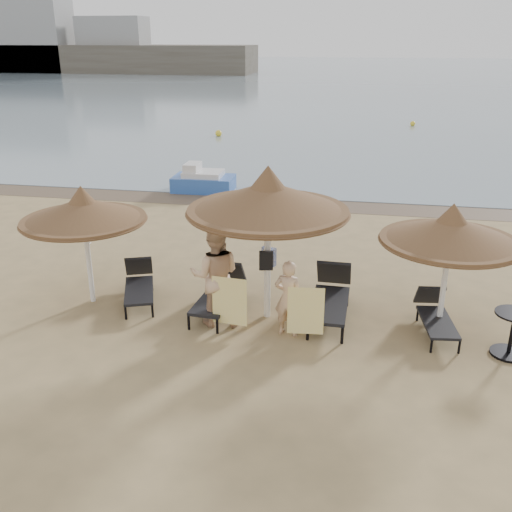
{
  "coord_description": "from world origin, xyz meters",
  "views": [
    {
      "loc": [
        1.77,
        -9.03,
        5.27
      ],
      "look_at": [
        -0.13,
        1.2,
        1.25
      ],
      "focal_mm": 40.0,
      "sensor_mm": 36.0,
      "label": 1
    }
  ],
  "objects_px": {
    "lounger_near_left": "(220,291)",
    "side_table": "(512,335)",
    "lounger_far_right": "(435,314)",
    "person_right": "(289,292)",
    "palapa_center": "(268,199)",
    "lounger_far_left": "(139,283)",
    "palapa_right": "(451,231)",
    "lounger_near_right": "(331,295)",
    "pedal_boat": "(203,181)",
    "person_left": "(215,268)",
    "palapa_left": "(83,211)"
  },
  "relations": [
    {
      "from": "lounger_far_right",
      "to": "side_table",
      "type": "height_order",
      "value": "side_table"
    },
    {
      "from": "lounger_far_left",
      "to": "lounger_far_right",
      "type": "relative_size",
      "value": 1.09
    },
    {
      "from": "palapa_right",
      "to": "lounger_far_right",
      "type": "xyz_separation_m",
      "value": [
        -0.09,
        0.0,
        -1.68
      ]
    },
    {
      "from": "palapa_left",
      "to": "lounger_far_left",
      "type": "bearing_deg",
      "value": 17.67
    },
    {
      "from": "palapa_right",
      "to": "lounger_far_right",
      "type": "relative_size",
      "value": 1.52
    },
    {
      "from": "palapa_right",
      "to": "person_right",
      "type": "height_order",
      "value": "palapa_right"
    },
    {
      "from": "person_right",
      "to": "palapa_center",
      "type": "bearing_deg",
      "value": -40.62
    },
    {
      "from": "lounger_far_left",
      "to": "lounger_near_left",
      "type": "distance_m",
      "value": 1.82
    },
    {
      "from": "palapa_left",
      "to": "lounger_far_right",
      "type": "xyz_separation_m",
      "value": [
        7.0,
        0.01,
        -1.67
      ]
    },
    {
      "from": "side_table",
      "to": "lounger_far_right",
      "type": "bearing_deg",
      "value": 149.6
    },
    {
      "from": "palapa_center",
      "to": "lounger_near_left",
      "type": "relative_size",
      "value": 1.58
    },
    {
      "from": "lounger_far_right",
      "to": "palapa_right",
      "type": "bearing_deg",
      "value": -7.92
    },
    {
      "from": "lounger_far_right",
      "to": "palapa_center",
      "type": "bearing_deg",
      "value": 173.5
    },
    {
      "from": "lounger_near_right",
      "to": "pedal_boat",
      "type": "relative_size",
      "value": 0.97
    },
    {
      "from": "lounger_far_left",
      "to": "lounger_near_left",
      "type": "relative_size",
      "value": 0.93
    },
    {
      "from": "lounger_near_left",
      "to": "lounger_near_right",
      "type": "relative_size",
      "value": 0.93
    },
    {
      "from": "palapa_center",
      "to": "lounger_near_right",
      "type": "relative_size",
      "value": 1.46
    },
    {
      "from": "palapa_center",
      "to": "palapa_right",
      "type": "bearing_deg",
      "value": 0.46
    },
    {
      "from": "lounger_near_right",
      "to": "person_left",
      "type": "distance_m",
      "value": 2.42
    },
    {
      "from": "lounger_near_left",
      "to": "person_left",
      "type": "xyz_separation_m",
      "value": [
        0.08,
        -0.63,
        0.79
      ]
    },
    {
      "from": "lounger_near_left",
      "to": "lounger_far_right",
      "type": "xyz_separation_m",
      "value": [
        4.25,
        -0.14,
        -0.06
      ]
    },
    {
      "from": "palapa_center",
      "to": "lounger_far_left",
      "type": "relative_size",
      "value": 1.69
    },
    {
      "from": "lounger_near_left",
      "to": "side_table",
      "type": "distance_m",
      "value": 5.52
    },
    {
      "from": "lounger_far_left",
      "to": "side_table",
      "type": "distance_m",
      "value": 7.34
    },
    {
      "from": "palapa_center",
      "to": "lounger_far_left",
      "type": "bearing_deg",
      "value": 173.56
    },
    {
      "from": "lounger_far_right",
      "to": "person_right",
      "type": "height_order",
      "value": "person_right"
    },
    {
      "from": "lounger_near_right",
      "to": "person_right",
      "type": "distance_m",
      "value": 1.3
    },
    {
      "from": "palapa_center",
      "to": "pedal_boat",
      "type": "bearing_deg",
      "value": 112.75
    },
    {
      "from": "palapa_center",
      "to": "lounger_far_right",
      "type": "height_order",
      "value": "palapa_center"
    },
    {
      "from": "lounger_near_right",
      "to": "side_table",
      "type": "relative_size",
      "value": 2.59
    },
    {
      "from": "palapa_right",
      "to": "person_left",
      "type": "xyz_separation_m",
      "value": [
        -4.26,
        -0.49,
        -0.83
      ]
    },
    {
      "from": "palapa_right",
      "to": "lounger_far_left",
      "type": "distance_m",
      "value": 6.38
    },
    {
      "from": "lounger_near_left",
      "to": "person_right",
      "type": "relative_size",
      "value": 1.13
    },
    {
      "from": "palapa_left",
      "to": "lounger_far_right",
      "type": "relative_size",
      "value": 1.51
    },
    {
      "from": "palapa_left",
      "to": "palapa_center",
      "type": "bearing_deg",
      "value": -0.3
    },
    {
      "from": "palapa_center",
      "to": "person_right",
      "type": "xyz_separation_m",
      "value": [
        0.51,
        -0.66,
        -1.58
      ]
    },
    {
      "from": "lounger_near_right",
      "to": "pedal_boat",
      "type": "distance_m",
      "value": 10.44
    },
    {
      "from": "palapa_center",
      "to": "lounger_near_left",
      "type": "height_order",
      "value": "palapa_center"
    },
    {
      "from": "lounger_far_right",
      "to": "pedal_boat",
      "type": "distance_m",
      "value": 11.79
    },
    {
      "from": "palapa_left",
      "to": "palapa_center",
      "type": "xyz_separation_m",
      "value": [
        3.76,
        -0.02,
        0.44
      ]
    },
    {
      "from": "lounger_far_left",
      "to": "pedal_boat",
      "type": "xyz_separation_m",
      "value": [
        -1.11,
        9.07,
        0.02
      ]
    },
    {
      "from": "palapa_left",
      "to": "lounger_far_right",
      "type": "distance_m",
      "value": 7.2
    },
    {
      "from": "lounger_far_left",
      "to": "lounger_far_right",
      "type": "distance_m",
      "value": 6.07
    },
    {
      "from": "lounger_far_left",
      "to": "person_right",
      "type": "bearing_deg",
      "value": -37.06
    },
    {
      "from": "lounger_far_right",
      "to": "person_right",
      "type": "bearing_deg",
      "value": -172.79
    },
    {
      "from": "lounger_near_left",
      "to": "lounger_near_right",
      "type": "height_order",
      "value": "lounger_near_right"
    },
    {
      "from": "side_table",
      "to": "lounger_far_left",
      "type": "bearing_deg",
      "value": 172.16
    },
    {
      "from": "lounger_far_left",
      "to": "pedal_boat",
      "type": "bearing_deg",
      "value": 76.39
    },
    {
      "from": "lounger_far_left",
      "to": "person_left",
      "type": "xyz_separation_m",
      "value": [
        1.89,
        -0.78,
        0.82
      ]
    },
    {
      "from": "lounger_near_left",
      "to": "lounger_far_right",
      "type": "relative_size",
      "value": 1.17
    }
  ]
}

